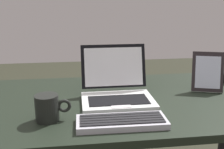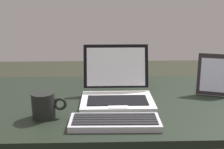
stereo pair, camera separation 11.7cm
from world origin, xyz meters
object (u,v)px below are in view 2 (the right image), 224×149
Objects in this scene: external_keyboard at (115,122)px; photo_frame at (214,75)px; laptop_front at (117,90)px; coffee_mug at (44,105)px.

photo_frame is (0.47, 0.31, 0.08)m from external_keyboard.
laptop_front reaches higher than coffee_mug.
coffee_mug is at bearing -162.32° from photo_frame.
photo_frame is (0.45, 0.06, 0.05)m from laptop_front.
photo_frame is 1.43× the size of coffee_mug.
laptop_front is 2.34× the size of coffee_mug.
laptop_front reaches higher than external_keyboard.
external_keyboard is 2.46× the size of coffee_mug.
coffee_mug reaches higher than external_keyboard.
photo_frame reaches higher than coffee_mug.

